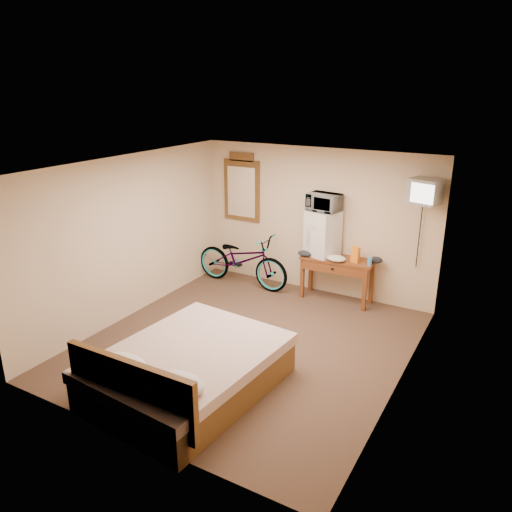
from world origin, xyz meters
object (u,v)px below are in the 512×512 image
Objects in this scene: blue_cup at (370,261)px; crt_television at (425,191)px; mini_fridge at (323,233)px; desk at (337,267)px; wall_mirror at (242,188)px; bed at (186,371)px; bicycle at (242,259)px; microwave at (324,202)px.

crt_television is (0.71, 0.05, 1.19)m from blue_cup.
desk is at bearing -11.21° from mini_fridge.
crt_television is 0.49× the size of wall_mirror.
crt_television reaches higher than bed.
mini_fridge is 0.62× the size of wall_mirror.
wall_mirror reaches higher than bicycle.
blue_cup is 0.05× the size of bed.
bed is (-0.28, -3.43, -1.36)m from microwave.
microwave is at bearing 178.54° from crt_television.
mini_fridge is 0.52m from microwave.
wall_mirror reaches higher than crt_television.
bicycle is at bearing 109.85° from bed.
desk is 3.43m from bed.
desk is 0.98× the size of wall_mirror.
blue_cup is 3.56m from bed.
blue_cup is 2.70m from wall_mirror.
microwave is at bearing -80.28° from bicycle.
wall_mirror is at bearing 32.13° from bicycle.
wall_mirror is 0.67× the size of bicycle.
blue_cup is (0.56, -0.03, 0.20)m from desk.
crt_television reaches higher than bicycle.
blue_cup is at bearing -5.96° from mini_fridge.
mini_fridge is at bearing 85.41° from bed.
desk is at bearing -179.16° from crt_television.
bed is (1.41, -3.64, -1.39)m from wall_mirror.
crt_television is (1.56, -0.04, 0.87)m from mini_fridge.
microwave is 0.86× the size of crt_television.
mini_fridge is (-0.29, 0.06, 0.52)m from desk.
bicycle is (-1.73, -0.15, -0.13)m from desk.
microwave is (-0.29, 0.06, 1.04)m from desk.
desk is 9.83× the size of blue_cup.
mini_fridge is 1.26× the size of crt_television.
microwave is 1.60m from crt_television.
mini_fridge reaches higher than bed.
desk is at bearing -3.73° from microwave.
blue_cup is (0.85, -0.09, -0.32)m from mini_fridge.
wall_mirror is at bearing 111.23° from bed.
wall_mirror reaches higher than microwave.
blue_cup is 2.31m from bicycle.
wall_mirror is at bearing 175.61° from crt_television.
bicycle is at bearing -174.89° from desk.
bed is at bearing -99.59° from desk.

